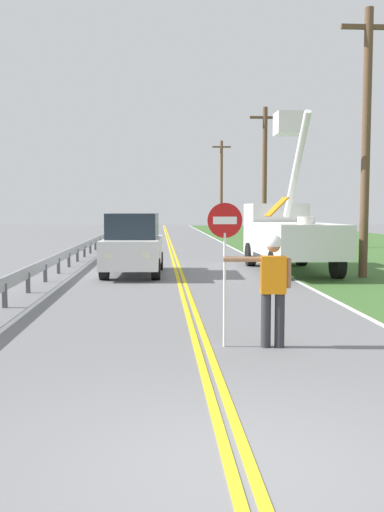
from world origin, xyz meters
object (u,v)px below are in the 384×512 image
object	(u,v)px
utility_pole_mid	(265,175)
flagger_worker	(272,283)
utility_pole_far	(221,185)
utility_bucket_truck	(287,232)
stop_sign_paddle	(225,242)
oncoming_suv_nearest	(133,244)
utility_pole_near	(366,139)

from	to	relation	value
utility_pole_mid	flagger_worker	bearing A→B (deg)	-100.33
flagger_worker	utility_pole_far	world-z (taller)	utility_pole_far
utility_bucket_truck	stop_sign_paddle	bearing A→B (deg)	-107.76
utility_bucket_truck	utility_pole_mid	distance (m)	13.09
stop_sign_paddle	utility_pole_far	bearing A→B (deg)	83.74
stop_sign_paddle	utility_bucket_truck	bearing A→B (deg)	72.24
stop_sign_paddle	utility_pole_mid	distance (m)	24.70
flagger_worker	oncoming_suv_nearest	size ratio (longest dim) A/B	0.39
flagger_worker	utility_pole_mid	size ratio (longest dim) A/B	0.22
utility_bucket_truck	oncoming_suv_nearest	distance (m)	5.66
utility_pole_mid	utility_pole_far	size ratio (longest dim) A/B	0.92
flagger_worker	stop_sign_paddle	bearing A→B (deg)	174.01
utility_pole_near	utility_pole_mid	distance (m)	14.97
stop_sign_paddle	utility_pole_near	size ratio (longest dim) A/B	0.27
flagger_worker	utility_bucket_truck	size ratio (longest dim) A/B	0.27
utility_pole_near	utility_pole_far	bearing A→B (deg)	90.92
utility_pole_near	utility_pole_mid	world-z (taller)	utility_pole_near
flagger_worker	utility_bucket_truck	xyz separation A→B (m)	(2.87, 11.42, 0.38)
oncoming_suv_nearest	utility_pole_near	bearing A→B (deg)	-9.38
utility_bucket_truck	oncoming_suv_nearest	xyz separation A→B (m)	(-5.56, -1.02, -0.36)
oncoming_suv_nearest	utility_pole_near	xyz separation A→B (m)	(7.56, -1.25, 3.43)
stop_sign_paddle	utility_pole_far	distance (m)	46.30
oncoming_suv_nearest	utility_pole_mid	distance (m)	15.76
utility_pole_mid	utility_pole_far	distance (m)	21.91
utility_bucket_truck	utility_pole_far	distance (m)	34.77
utility_pole_mid	utility_pole_far	xyz separation A→B (m)	(-0.12, 21.91, 0.36)
utility_bucket_truck	utility_pole_near	distance (m)	4.31
utility_pole_near	utility_pole_far	xyz separation A→B (m)	(-0.59, 36.87, 0.15)
utility_bucket_truck	utility_pole_mid	size ratio (longest dim) A/B	0.84
oncoming_suv_nearest	utility_pole_mid	xyz separation A→B (m)	(7.09, 13.71, 3.21)
oncoming_suv_nearest	utility_pole_near	world-z (taller)	utility_pole_near
utility_pole_near	utility_pole_far	world-z (taller)	utility_pole_far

